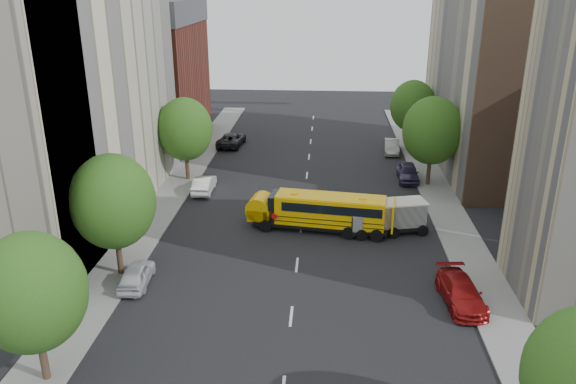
# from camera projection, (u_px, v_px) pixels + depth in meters

# --- Properties ---
(ground) EXTENTS (120.00, 120.00, 0.00)m
(ground) POSITION_uv_depth(u_px,v_px,m) (298.00, 251.00, 38.46)
(ground) COLOR black
(ground) RESTS_ON ground
(sidewalk_left) EXTENTS (3.00, 80.00, 0.12)m
(sidewalk_left) POSITION_uv_depth(u_px,v_px,m) (155.00, 217.00, 43.84)
(sidewalk_left) COLOR slate
(sidewalk_left) RESTS_ON ground
(sidewalk_right) EXTENTS (3.00, 80.00, 0.12)m
(sidewalk_right) POSITION_uv_depth(u_px,v_px,m) (454.00, 225.00, 42.38)
(sidewalk_right) COLOR slate
(sidewalk_right) RESTS_ON ground
(lane_markings) EXTENTS (0.15, 64.00, 0.01)m
(lane_markings) POSITION_uv_depth(u_px,v_px,m) (304.00, 198.00, 47.79)
(lane_markings) COLOR silver
(lane_markings) RESTS_ON ground
(building_left_cream) EXTENTS (10.00, 26.00, 20.00)m
(building_left_cream) POSITION_uv_depth(u_px,v_px,m) (62.00, 87.00, 41.67)
(building_left_cream) COLOR beige
(building_left_cream) RESTS_ON ground
(building_left_redbrick) EXTENTS (10.00, 15.00, 13.00)m
(building_left_redbrick) POSITION_uv_depth(u_px,v_px,m) (153.00, 83.00, 63.43)
(building_left_redbrick) COLOR maroon
(building_left_redbrick) RESTS_ON ground
(building_right_far) EXTENTS (10.00, 22.00, 18.00)m
(building_right_far) POSITION_uv_depth(u_px,v_px,m) (500.00, 75.00, 52.80)
(building_right_far) COLOR #C3B697
(building_right_far) RESTS_ON ground
(building_right_sidewall) EXTENTS (10.10, 0.30, 18.00)m
(building_right_sidewall) POSITION_uv_depth(u_px,v_px,m) (542.00, 98.00, 42.54)
(building_right_sidewall) COLOR brown
(building_right_sidewall) RESTS_ON ground
(street_tree_0) EXTENTS (4.80, 4.80, 7.41)m
(street_tree_0) POSITION_uv_depth(u_px,v_px,m) (31.00, 293.00, 24.45)
(street_tree_0) COLOR #38281C
(street_tree_0) RESTS_ON ground
(street_tree_1) EXTENTS (5.12, 5.12, 7.90)m
(street_tree_1) POSITION_uv_depth(u_px,v_px,m) (113.00, 202.00, 33.68)
(street_tree_1) COLOR #38281C
(street_tree_1) RESTS_ON ground
(street_tree_2) EXTENTS (4.99, 4.99, 7.71)m
(street_tree_2) POSITION_uv_depth(u_px,v_px,m) (185.00, 129.00, 50.52)
(street_tree_2) COLOR #38281C
(street_tree_2) RESTS_ON ground
(street_tree_4) EXTENTS (5.25, 5.25, 8.10)m
(street_tree_4) POSITION_uv_depth(u_px,v_px,m) (432.00, 131.00, 49.04)
(street_tree_4) COLOR #38281C
(street_tree_4) RESTS_ON ground
(street_tree_5) EXTENTS (4.86, 4.86, 7.51)m
(street_tree_5) POSITION_uv_depth(u_px,v_px,m) (413.00, 106.00, 60.37)
(street_tree_5) COLOR #38281C
(street_tree_5) RESTS_ON ground
(school_bus) EXTENTS (10.13, 3.63, 2.80)m
(school_bus) POSITION_uv_depth(u_px,v_px,m) (320.00, 210.00, 41.26)
(school_bus) COLOR black
(school_bus) RESTS_ON ground
(safari_truck) EXTENTS (5.96, 3.27, 2.42)m
(safari_truck) POSITION_uv_depth(u_px,v_px,m) (388.00, 216.00, 40.86)
(safari_truck) COLOR black
(safari_truck) RESTS_ON ground
(parked_car_0) EXTENTS (1.85, 4.10, 1.37)m
(parked_car_0) POSITION_uv_depth(u_px,v_px,m) (136.00, 275.00, 34.01)
(parked_car_0) COLOR silver
(parked_car_0) RESTS_ON ground
(parked_car_1) EXTENTS (1.58, 4.35, 1.42)m
(parked_car_1) POSITION_uv_depth(u_px,v_px,m) (204.00, 184.00, 48.99)
(parked_car_1) COLOR silver
(parked_car_1) RESTS_ON ground
(parked_car_2) EXTENTS (2.92, 5.52, 1.48)m
(parked_car_2) POSITION_uv_depth(u_px,v_px,m) (231.00, 139.00, 62.68)
(parked_car_2) COLOR black
(parked_car_2) RESTS_ON ground
(parked_car_3) EXTENTS (2.46, 5.12, 1.44)m
(parked_car_3) POSITION_uv_depth(u_px,v_px,m) (461.00, 292.00, 32.00)
(parked_car_3) COLOR maroon
(parked_car_3) RESTS_ON ground
(parked_car_4) EXTENTS (1.97, 4.59, 1.55)m
(parked_car_4) POSITION_uv_depth(u_px,v_px,m) (408.00, 172.00, 51.84)
(parked_car_4) COLOR #322D50
(parked_car_4) RESTS_ON ground
(parked_car_5) EXTENTS (1.84, 4.42, 1.42)m
(parked_car_5) POSITION_uv_depth(u_px,v_px,m) (392.00, 147.00, 60.08)
(parked_car_5) COLOR gray
(parked_car_5) RESTS_ON ground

